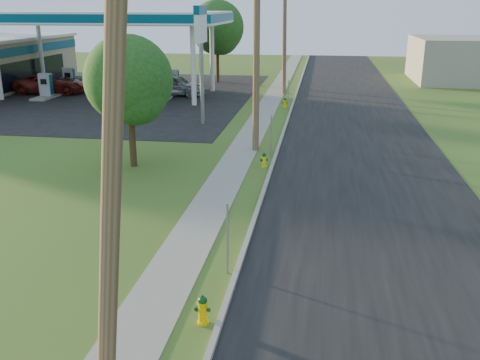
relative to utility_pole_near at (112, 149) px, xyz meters
name	(u,v)px	position (x,y,z in m)	size (l,w,h in m)	color
road	(372,205)	(5.10, 11.00, -4.79)	(8.00, 120.00, 0.02)	black
curb	(261,198)	(1.10, 11.00, -4.73)	(0.15, 120.00, 0.15)	gray
sidewalk	(215,197)	(-0.65, 11.00, -4.79)	(1.50, 120.00, 0.03)	gray
forecourt	(88,95)	(-15.40, 33.00, -4.79)	(26.00, 28.00, 0.02)	black
utility_pole_near	(112,149)	(0.00, 0.00, 0.00)	(1.40, 0.32, 9.48)	brown
utility_pole_mid	(256,48)	(0.00, 18.00, 0.15)	(1.40, 0.32, 9.80)	brown
utility_pole_far	(285,32)	(0.00, 36.00, 0.00)	(1.40, 0.32, 9.50)	brown
sign_post_near	(228,239)	(0.85, 5.20, -3.80)	(0.05, 0.04, 2.00)	gray
sign_post_mid	(271,136)	(0.85, 17.00, -3.80)	(0.05, 0.04, 2.00)	gray
sign_post_far	(288,95)	(0.85, 29.20, -3.80)	(0.05, 0.04, 2.00)	gray
gas_canopy	(106,18)	(-13.40, 33.00, 1.09)	(18.18, 9.18, 6.40)	silver
fuel_pump_nw	(46,89)	(-17.90, 31.00, -4.08)	(1.20, 3.20, 1.90)	gray
fuel_pump_ne	(159,92)	(-8.90, 31.00, -4.08)	(1.20, 3.20, 1.90)	gray
fuel_pump_sw	(70,82)	(-17.90, 35.00, -4.08)	(1.20, 3.20, 1.90)	gray
fuel_pump_se	(173,84)	(-8.90, 35.00, -4.08)	(1.20, 3.20, 1.90)	gray
price_pylon	(201,31)	(-3.90, 23.50, 0.63)	(0.34, 2.04, 6.85)	gray
tree_verge	(130,83)	(-4.96, 14.42, -1.10)	(3.80, 3.80, 5.75)	#352613
tree_lot	(218,30)	(-6.43, 41.74, -0.06)	(4.86, 4.86, 7.37)	#352613
hydrant_near	(203,310)	(0.70, 2.77, -4.45)	(0.37, 0.33, 0.72)	#F8C400
hydrant_mid	(264,160)	(0.74, 15.15, -4.47)	(0.35, 0.31, 0.67)	yellow
hydrant_far	(285,103)	(0.61, 29.66, -4.45)	(0.37, 0.33, 0.72)	#F6CC00
car_red	(52,84)	(-18.58, 33.22, -4.00)	(2.66, 5.77, 1.60)	maroon
car_silver	(175,85)	(-8.46, 33.83, -3.97)	(1.98, 4.92, 1.68)	#A0A3A7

